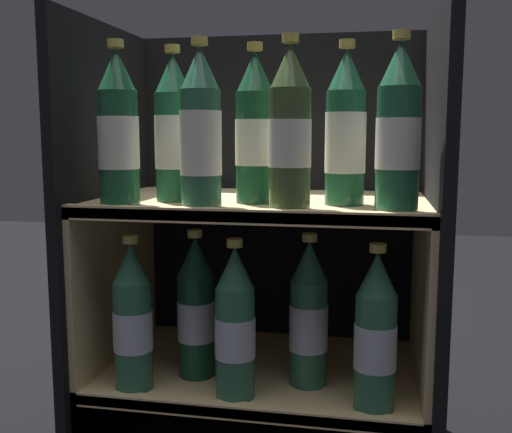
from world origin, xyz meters
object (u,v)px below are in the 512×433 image
bottle_upper_back_2 (345,133)px  bottle_lower_back_1 (309,317)px  bottle_upper_front_1 (201,133)px  bottle_lower_front_2 (375,336)px  bottle_upper_front_0 (118,132)px  bottle_upper_back_1 (254,132)px  bottle_lower_front_0 (133,320)px  bottle_upper_front_3 (398,132)px  bottle_lower_back_0 (196,310)px  bottle_upper_front_2 (290,132)px  bottle_lower_front_1 (235,326)px  bottle_upper_back_0 (174,133)px

bottle_upper_back_2 → bottle_lower_back_1: size_ratio=1.00×
bottle_upper_front_1 → bottle_lower_front_2: bearing=0.0°
bottle_upper_front_0 → bottle_lower_front_2: bearing=0.0°
bottle_upper_back_1 → bottle_lower_front_0: (-0.21, -0.08, -0.33)m
bottle_upper_back_2 → bottle_lower_front_2: bearing=-52.8°
bottle_upper_front_3 → bottle_lower_back_1: (-0.15, 0.08, -0.33)m
bottle_lower_back_0 → bottle_upper_front_2: bearing=-22.8°
bottle_upper_front_1 → bottle_lower_front_1: 0.34m
bottle_upper_front_2 → bottle_lower_front_2: bottle_upper_front_2 is taller
bottle_upper_back_1 → bottle_upper_back_2: 0.16m
bottle_upper_front_1 → bottle_lower_front_2: (0.30, 0.00, -0.33)m
bottle_upper_front_1 → bottle_lower_back_1: (0.18, 0.08, -0.33)m
bottle_upper_front_0 → bottle_upper_back_2: (0.38, 0.08, -0.00)m
bottle_upper_back_1 → bottle_lower_back_0: 0.35m
bottle_upper_front_0 → bottle_lower_front_0: size_ratio=1.00×
bottle_lower_front_1 → bottle_lower_front_2: bearing=-0.0°
bottle_upper_front_1 → bottle_lower_front_0: (-0.13, 0.00, -0.33)m
bottle_lower_front_1 → bottle_lower_back_0: same height
bottle_lower_back_0 → bottle_upper_back_2: bearing=0.0°
bottle_upper_back_0 → bottle_upper_back_1: same height
bottle_upper_back_1 → bottle_upper_back_0: bearing=180.0°
bottle_upper_front_3 → bottle_upper_back_0: (-0.40, 0.08, -0.00)m
bottle_upper_back_2 → bottle_upper_front_0: bearing=-168.4°
bottle_upper_front_0 → bottle_upper_front_2: same height
bottle_upper_back_1 → bottle_upper_back_2: (0.16, -0.00, -0.00)m
bottle_upper_front_1 → bottle_upper_back_2: 0.25m
bottle_lower_front_0 → bottle_upper_front_3: bearing=0.0°
bottle_upper_front_1 → bottle_upper_back_2: same height
bottle_upper_front_2 → bottle_upper_back_0: (-0.22, 0.08, -0.00)m
bottle_upper_front_0 → bottle_lower_front_1: (0.20, 0.00, -0.33)m
bottle_upper_front_1 → bottle_lower_front_1: size_ratio=1.00×
bottle_upper_back_1 → bottle_lower_back_1: bearing=0.0°
bottle_upper_back_2 → bottle_upper_back_1: bearing=180.0°
bottle_lower_front_1 → bottle_lower_front_2: size_ratio=1.00×
bottle_upper_front_3 → bottle_lower_front_0: bearing=180.0°
bottle_upper_front_2 → bottle_upper_front_1: bearing=-180.0°
bottle_upper_back_0 → bottle_lower_front_0: bearing=-126.1°
bottle_upper_front_0 → bottle_lower_front_0: bottle_upper_front_0 is taller
bottle_upper_front_2 → bottle_lower_front_0: bottle_upper_front_2 is taller
bottle_upper_front_3 → bottle_lower_back_0: 0.50m
bottle_upper_back_1 → bottle_lower_front_2: size_ratio=1.00×
bottle_upper_front_0 → bottle_upper_back_2: size_ratio=1.00×
bottle_lower_front_0 → bottle_lower_back_0: bearing=39.8°
bottle_upper_front_1 → bottle_upper_front_3: same height
bottle_lower_front_2 → bottle_lower_back_1: same height
bottle_upper_back_0 → bottle_lower_front_1: 0.37m
bottle_upper_front_2 → bottle_lower_front_1: size_ratio=1.00×
bottle_lower_back_1 → bottle_lower_front_1: bearing=-146.6°
bottle_upper_back_0 → bottle_lower_back_1: 0.42m
bottle_upper_back_2 → bottle_lower_back_1: bottle_upper_back_2 is taller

